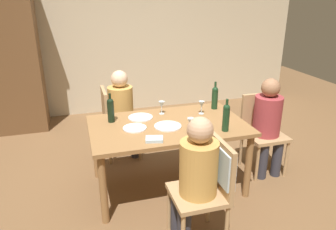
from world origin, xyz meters
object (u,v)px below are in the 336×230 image
object	(u,v)px
wine_glass_near_left	(162,105)
wine_glass_centre	(202,105)
chair_right_end	(262,127)
dinner_plate_guest_right	(168,126)
dinner_plate_host	(135,128)
wine_glass_near_right	(191,122)
dining_table	(168,132)
chair_far_left	(115,118)
chair_near	(212,178)
armoire_cabinet	(0,60)
wine_bottle_tall_green	(215,97)
person_woman_host	(123,108)
wine_bottle_dark_red	(111,109)
person_man_bearded	(195,174)
wine_bottle_short_olive	(226,117)
person_man_guest	(268,120)
dinner_plate_guest_left	(140,117)

from	to	relation	value
wine_glass_near_left	wine_glass_centre	size ratio (longest dim) A/B	1.00
chair_right_end	dinner_plate_guest_right	world-z (taller)	chair_right_end
chair_right_end	dinner_plate_host	bearing A→B (deg)	4.10
wine_glass_near_right	dining_table	bearing A→B (deg)	119.57
chair_far_left	chair_near	size ratio (longest dim) A/B	1.00
armoire_cabinet	wine_bottle_tall_green	distance (m)	3.23
armoire_cabinet	dining_table	xyz separation A→B (m)	(1.91, -2.24, -0.43)
chair_far_left	wine_glass_centre	world-z (taller)	chair_far_left
person_woman_host	wine_bottle_tall_green	xyz separation A→B (m)	(1.00, -0.57, 0.23)
wine_bottle_dark_red	dinner_plate_guest_right	world-z (taller)	wine_bottle_dark_red
armoire_cabinet	wine_bottle_dark_red	world-z (taller)	armoire_cabinet
chair_near	dinner_plate_host	distance (m)	0.99
armoire_cabinet	chair_far_left	world-z (taller)	armoire_cabinet
person_woman_host	wine_glass_centre	bearing A→B (deg)	48.72
chair_near	wine_glass_near_left	world-z (taller)	chair_near
person_man_bearded	wine_glass_centre	xyz separation A→B (m)	(0.47, 1.05, 0.19)
chair_far_left	wine_bottle_short_olive	distance (m)	1.57
dining_table	wine_bottle_tall_green	bearing A→B (deg)	24.36
wine_glass_near_left	dinner_plate_host	size ratio (longest dim) A/B	0.62
chair_far_left	dinner_plate_host	size ratio (longest dim) A/B	3.84
armoire_cabinet	wine_bottle_dark_red	bearing A→B (deg)	-56.10
wine_bottle_dark_red	dinner_plate_host	xyz separation A→B (m)	(0.20, -0.25, -0.13)
chair_far_left	person_man_bearded	distance (m)	1.80
wine_bottle_short_olive	dinner_plate_host	world-z (taller)	wine_bottle_short_olive
person_man_guest	dinner_plate_host	bearing A→B (deg)	-0.09
chair_right_end	wine_glass_near_right	xyz separation A→B (m)	(-1.04, -0.35, 0.32)
wine_bottle_tall_green	dinner_plate_guest_right	size ratio (longest dim) A/B	1.17
person_woman_host	dinner_plate_guest_left	bearing A→B (deg)	8.95
wine_glass_near_left	dinner_plate_guest_left	size ratio (longest dim) A/B	0.56
chair_far_left	wine_bottle_short_olive	xyz separation A→B (m)	(0.95, -1.20, 0.37)
wine_bottle_short_olive	dinner_plate_guest_left	bearing A→B (deg)	141.87
wine_bottle_dark_red	dinner_plate_guest_left	bearing A→B (deg)	3.36
person_woman_host	wine_bottle_dark_red	bearing A→B (deg)	-18.94
wine_glass_centre	wine_glass_near_right	size ratio (longest dim) A/B	1.00
wine_bottle_short_olive	armoire_cabinet	bearing A→B (deg)	133.10
wine_bottle_tall_green	wine_bottle_short_olive	bearing A→B (deg)	-104.54
person_woman_host	dining_table	bearing A→B (deg)	21.23
person_woman_host	wine_glass_near_left	xyz separation A→B (m)	(0.35, -0.56, 0.19)
armoire_cabinet	wine_bottle_tall_green	world-z (taller)	armoire_cabinet
wine_bottle_dark_red	dinner_plate_guest_left	distance (m)	0.35
wine_bottle_short_olive	person_woman_host	bearing A→B (deg)	124.79
person_woman_host	wine_glass_centre	size ratio (longest dim) A/B	7.71
wine_bottle_dark_red	wine_glass_near_left	bearing A→B (deg)	7.55
person_man_bearded	wine_glass_centre	size ratio (longest dim) A/B	7.73
wine_bottle_tall_green	wine_glass_near_left	distance (m)	0.64
armoire_cabinet	wine_glass_centre	size ratio (longest dim) A/B	14.63
wine_bottle_tall_green	dinner_plate_guest_right	bearing A→B (deg)	-151.53
dining_table	wine_glass_near_left	xyz separation A→B (m)	(0.02, 0.31, 0.19)
wine_bottle_short_olive	wine_glass_centre	xyz separation A→B (m)	(-0.05, 0.51, -0.04)
wine_glass_near_left	chair_far_left	bearing A→B (deg)	129.66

